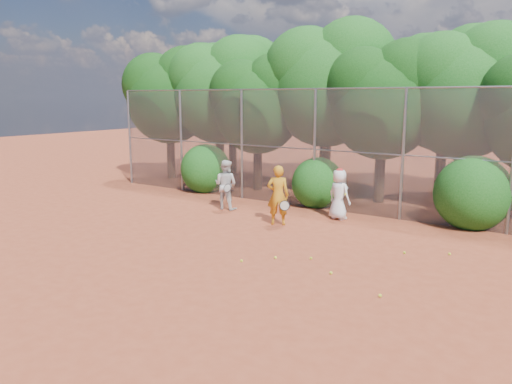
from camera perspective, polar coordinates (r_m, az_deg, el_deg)
The scene contains 24 objects.
ground at distance 11.78m, azimuth -2.81°, elevation -7.68°, with size 80.00×80.00×0.00m, color #913920.
fence_back at distance 16.50m, azimuth 9.42°, elevation 4.82°, with size 20.05×0.09×4.03m.
tree_0 at distance 23.43m, azimuth -9.75°, elevation 11.14°, with size 4.38×3.81×6.00m.
tree_1 at distance 22.18m, azimuth -4.07°, elevation 11.89°, with size 4.64×4.03×6.35m.
tree_2 at distance 20.14m, azimuth 0.38°, elevation 10.38°, with size 3.99×3.47×5.47m.
tree_3 at distance 19.77m, azimuth 8.27°, elevation 12.62°, with size 4.89×4.26×6.70m.
tree_4 at distance 18.23m, azimuth 14.54°, elevation 10.55°, with size 4.19×3.64×5.73m.
tree_5 at distance 18.33m, azimuth 22.97°, elevation 10.96°, with size 4.51×3.92×6.17m.
tree_9 at distance 24.62m, azimuth -2.56°, elevation 12.20°, with size 4.83×4.20×6.62m.
tree_10 at distance 22.20m, azimuth 8.46°, elevation 13.00°, with size 5.15×4.48×7.06m.
tree_11 at distance 20.12m, azimuth 21.08°, elevation 11.33°, with size 4.64×4.03×6.35m.
bush_0 at distance 20.02m, azimuth -5.78°, elevation 2.91°, with size 2.00×2.00×2.00m, color #124B13.
bush_1 at distance 17.30m, azimuth 7.07°, elevation 1.30°, with size 1.80×1.80×1.80m, color #124B13.
bush_2 at distance 15.68m, azimuth 23.56°, elevation 0.24°, with size 2.20×2.20×2.20m, color #124B13.
player_yellow at distance 14.70m, azimuth 2.53°, elevation -0.36°, with size 0.89×0.67×1.78m.
player_teen at distance 15.57m, azimuth 9.47°, elevation -0.23°, with size 0.87×0.68×1.59m.
player_white at distance 16.75m, azimuth -3.48°, elevation 0.83°, with size 0.89×0.73×1.67m.
ball_0 at distance 11.79m, azimuth 6.30°, elevation -7.53°, with size 0.07×0.07×0.07m, color #CED927.
ball_1 at distance 12.90m, azimuth 21.25°, elevation -6.61°, with size 0.07×0.07×0.07m, color #CED927.
ball_2 at distance 10.90m, azimuth 8.57°, elevation -9.13°, with size 0.07×0.07×0.07m, color #CED927.
ball_3 at distance 9.92m, azimuth 14.00°, elevation -11.42°, with size 0.07×0.07×0.07m, color #CED927.
ball_4 at distance 11.78m, azimuth 2.23°, elevation -7.50°, with size 0.07×0.07×0.07m, color #CED927.
ball_5 at distance 12.64m, azimuth 16.61°, elevation -6.66°, with size 0.07×0.07×0.07m, color #CED927.
ball_6 at distance 11.55m, azimuth -1.67°, elevation -7.86°, with size 0.07×0.07×0.07m, color #CED927.
Camera 1 is at (6.72, -8.92, 3.73)m, focal length 35.00 mm.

